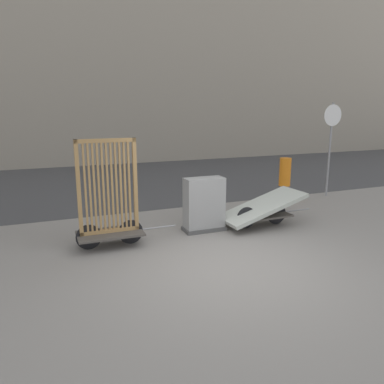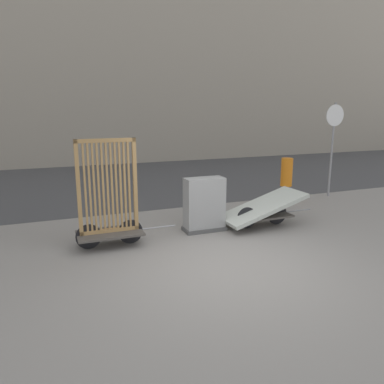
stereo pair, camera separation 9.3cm
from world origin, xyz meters
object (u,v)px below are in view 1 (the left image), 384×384
(bike_cart_with_bedframe, at_px, (109,208))
(utility_cabinet, at_px, (204,206))
(sign_post, at_px, (331,135))
(bike_cart_with_mattress, at_px, (262,209))
(trash_bin, at_px, (285,172))

(bike_cart_with_bedframe, relative_size, utility_cabinet, 1.78)
(bike_cart_with_bedframe, bearing_deg, sign_post, 14.66)
(bike_cart_with_mattress, distance_m, utility_cabinet, 1.34)
(utility_cabinet, relative_size, trash_bin, 0.95)
(bike_cart_with_bedframe, bearing_deg, utility_cabinet, 5.43)
(bike_cart_with_bedframe, distance_m, sign_post, 7.09)
(utility_cabinet, xyz_separation_m, trash_bin, (3.21, 1.62, 0.28))
(utility_cabinet, bearing_deg, sign_post, 18.76)
(utility_cabinet, bearing_deg, bike_cart_with_mattress, -8.88)
(bike_cart_with_mattress, relative_size, sign_post, 0.81)
(bike_cart_with_bedframe, height_order, trash_bin, bike_cart_with_bedframe)
(bike_cart_with_bedframe, height_order, bike_cart_with_mattress, bike_cart_with_bedframe)
(bike_cart_with_bedframe, distance_m, trash_bin, 5.55)
(bike_cart_with_bedframe, xyz_separation_m, trash_bin, (5.24, 1.82, 0.06))
(bike_cart_with_mattress, relative_size, utility_cabinet, 1.93)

